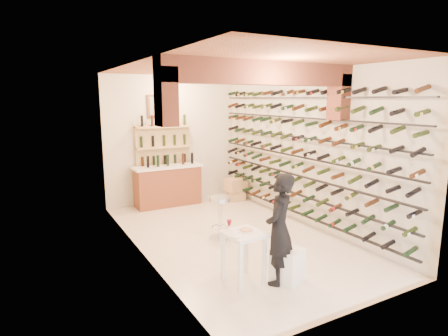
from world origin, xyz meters
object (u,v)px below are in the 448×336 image
(person, at_px, (279,229))
(crate_lower, at_px, (236,195))
(tasting_table, at_px, (243,241))
(back_counter, at_px, (168,184))
(wine_rack, at_px, (296,152))
(white_stool, at_px, (287,265))
(chrome_barstool, at_px, (220,215))

(person, distance_m, crate_lower, 4.50)
(tasting_table, bearing_deg, back_counter, 78.64)
(back_counter, distance_m, person, 4.56)
(crate_lower, bearing_deg, wine_rack, -86.59)
(white_stool, bearing_deg, wine_rack, 48.50)
(wine_rack, height_order, crate_lower, wine_rack)
(wine_rack, relative_size, back_counter, 3.35)
(white_stool, xyz_separation_m, person, (-0.14, 0.03, 0.56))
(wine_rack, xyz_separation_m, white_stool, (-1.72, -1.94, -1.30))
(wine_rack, height_order, back_counter, wine_rack)
(crate_lower, bearing_deg, chrome_barstool, -126.89)
(tasting_table, relative_size, person, 0.57)
(white_stool, height_order, crate_lower, white_stool)
(back_counter, xyz_separation_m, crate_lower, (1.70, -0.45, -0.40))
(person, distance_m, chrome_barstool, 1.93)
(crate_lower, bearing_deg, white_stool, -110.95)
(back_counter, relative_size, tasting_table, 1.85)
(back_counter, height_order, crate_lower, back_counter)
(white_stool, distance_m, person, 0.58)
(wine_rack, height_order, chrome_barstool, wine_rack)
(chrome_barstool, xyz_separation_m, crate_lower, (1.65, 2.20, -0.34))
(back_counter, distance_m, white_stool, 4.60)
(white_stool, xyz_separation_m, crate_lower, (1.59, 4.14, -0.11))
(back_counter, bearing_deg, wine_rack, -55.34)
(crate_lower, bearing_deg, tasting_table, -119.32)
(wine_rack, relative_size, tasting_table, 6.19)
(tasting_table, relative_size, crate_lower, 2.02)
(back_counter, height_order, white_stool, back_counter)
(wine_rack, distance_m, crate_lower, 2.62)
(wine_rack, relative_size, white_stool, 11.68)
(wine_rack, xyz_separation_m, person, (-1.86, -1.91, -0.74))
(person, relative_size, chrome_barstool, 1.97)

